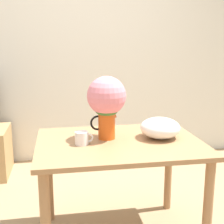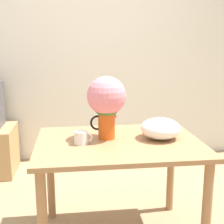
{
  "view_description": "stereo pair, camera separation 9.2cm",
  "coord_description": "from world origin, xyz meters",
  "views": [
    {
      "loc": [
        -0.28,
        -1.92,
        1.38
      ],
      "look_at": [
        0.07,
        0.13,
        0.92
      ],
      "focal_mm": 50.0,
      "sensor_mm": 36.0,
      "label": 1
    },
    {
      "loc": [
        -0.19,
        -1.93,
        1.38
      ],
      "look_at": [
        0.07,
        0.13,
        0.92
      ],
      "focal_mm": 50.0,
      "sensor_mm": 36.0,
      "label": 2
    }
  ],
  "objects": [
    {
      "name": "wall_back",
      "position": [
        0.0,
        1.77,
        1.3
      ],
      "size": [
        8.0,
        0.05,
        2.6
      ],
      "color": "silver",
      "rests_on": "ground_plane"
    },
    {
      "name": "flower_vase",
      "position": [
        0.04,
        0.13,
        1.0
      ],
      "size": [
        0.27,
        0.27,
        0.43
      ],
      "color": "#E05619",
      "rests_on": "table"
    },
    {
      "name": "coffee_mug",
      "position": [
        -0.14,
        0.02,
        0.78
      ],
      "size": [
        0.12,
        0.09,
        0.09
      ],
      "color": "white",
      "rests_on": "table"
    },
    {
      "name": "table",
      "position": [
        0.11,
        0.06,
        0.62
      ],
      "size": [
        1.1,
        0.82,
        0.74
      ],
      "color": "#A3754C",
      "rests_on": "ground_plane"
    },
    {
      "name": "white_bowl",
      "position": [
        0.4,
        0.08,
        0.81
      ],
      "size": [
        0.28,
        0.28,
        0.14
      ],
      "color": "white",
      "rests_on": "table"
    }
  ]
}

